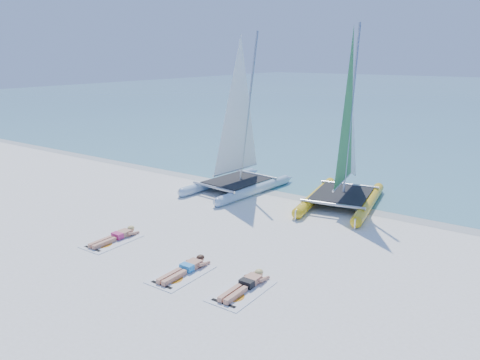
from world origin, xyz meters
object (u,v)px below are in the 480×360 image
object	(u,v)px
catamaran_yellow	(348,146)
sunbather_c	(246,284)
sunbather_a	(116,236)
towel_b	(181,274)
towel_c	(241,291)
sunbather_b	(186,268)
catamaran_blue	(238,143)
towel_a	(112,241)

from	to	relation	value
catamaran_yellow	sunbather_c	bearing A→B (deg)	-94.12
sunbather_a	towel_b	xyz separation A→B (m)	(3.36, -0.66, -0.11)
sunbather_a	towel_c	xyz separation A→B (m)	(5.21, -0.48, -0.11)
sunbather_a	towel_b	distance (m)	3.42
sunbather_b	sunbather_c	xyz separation A→B (m)	(1.85, 0.18, 0.00)
catamaran_blue	sunbather_a	xyz separation A→B (m)	(0.11, -6.91, -1.95)
sunbather_a	catamaran_blue	bearing A→B (deg)	90.92
catamaran_yellow	sunbather_b	bearing A→B (deg)	-106.68
catamaran_yellow	sunbather_b	size ratio (longest dim) A/B	4.15
catamaran_blue	towel_a	world-z (taller)	catamaran_blue
catamaran_blue	sunbather_c	bearing A→B (deg)	-47.84
towel_b	towel_c	size ratio (longest dim) A/B	1.00
sunbather_b	sunbather_c	size ratio (longest dim) A/B	1.00
sunbather_b	towel_c	bearing A→B (deg)	-0.41
towel_c	sunbather_c	size ratio (longest dim) A/B	1.07
towel_a	sunbather_b	world-z (taller)	sunbather_b
towel_a	catamaran_blue	bearing A→B (deg)	90.89
towel_c	catamaran_blue	bearing A→B (deg)	125.75
sunbather_a	towel_b	bearing A→B (deg)	-11.05
sunbather_c	catamaran_yellow	bearing A→B (deg)	95.83
towel_c	sunbather_c	distance (m)	0.22
sunbather_a	sunbather_b	distance (m)	3.39
catamaran_blue	towel_a	distance (m)	7.40
towel_b	sunbather_c	bearing A→B (deg)	11.32
catamaran_blue	towel_b	bearing A→B (deg)	-59.70
towel_a	towel_b	bearing A→B (deg)	-7.86
catamaran_blue	towel_c	xyz separation A→B (m)	(5.32, -7.39, -2.06)
catamaran_yellow	sunbather_c	xyz separation A→B (m)	(0.85, -8.32, -2.14)
sunbather_a	sunbather_c	size ratio (longest dim) A/B	1.00
towel_a	sunbather_a	xyz separation A→B (m)	(0.00, 0.19, 0.11)
towel_a	towel_c	distance (m)	5.22
sunbather_a	sunbather_b	size ratio (longest dim) A/B	1.00
sunbather_c	towel_c	bearing A→B (deg)	-90.00
sunbather_c	catamaran_blue	bearing A→B (deg)	126.47
sunbather_c	sunbather_b	bearing A→B (deg)	-174.49
towel_b	towel_c	xyz separation A→B (m)	(1.85, 0.18, 0.00)
catamaran_yellow	sunbather_b	distance (m)	8.83
sunbather_c	sunbather_a	bearing A→B (deg)	176.87
catamaran_blue	sunbather_b	bearing A→B (deg)	-59.13
catamaran_yellow	towel_b	world-z (taller)	catamaran_yellow
sunbather_b	catamaran_yellow	bearing A→B (deg)	83.27
towel_a	catamaran_yellow	bearing A→B (deg)	62.10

